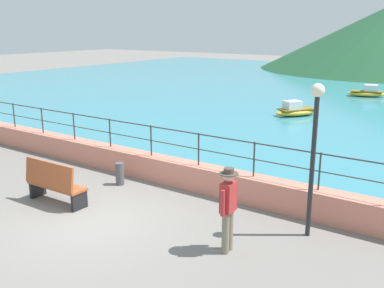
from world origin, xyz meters
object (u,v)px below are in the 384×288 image
(lamp_post, at_px, (314,137))
(bollard, at_px, (120,174))
(bench_main, at_px, (54,183))
(person_walking, at_px, (228,206))
(boat_2, at_px, (296,110))
(boat_6, at_px, (367,92))

(lamp_post, xyz_separation_m, bollard, (-5.54, 0.02, -1.87))
(bollard, bearing_deg, lamp_post, -0.19)
(bollard, bearing_deg, bench_main, -100.52)
(person_walking, bearing_deg, boat_2, 106.67)
(boat_2, xyz_separation_m, boat_6, (1.34, 8.59, 0.00))
(bench_main, distance_m, person_walking, 4.87)
(person_walking, bearing_deg, lamp_post, 56.15)
(lamp_post, xyz_separation_m, boat_6, (-3.87, 20.83, -1.87))
(bollard, distance_m, boat_6, 20.87)
(boat_2, distance_m, boat_6, 8.69)
(bench_main, distance_m, boat_2, 14.21)
(bench_main, xyz_separation_m, bollard, (0.37, 1.98, -0.24))
(bench_main, relative_size, bollard, 2.65)
(person_walking, xyz_separation_m, lamp_post, (1.07, 1.60, 1.22))
(person_walking, distance_m, boat_2, 14.45)
(boat_2, bearing_deg, boat_6, 81.15)
(bench_main, relative_size, boat_2, 0.71)
(person_walking, relative_size, boat_2, 0.72)
(lamp_post, relative_size, bollard, 5.08)
(lamp_post, distance_m, boat_2, 13.43)
(lamp_post, bearing_deg, bollard, 179.81)
(bollard, bearing_deg, boat_2, 88.44)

